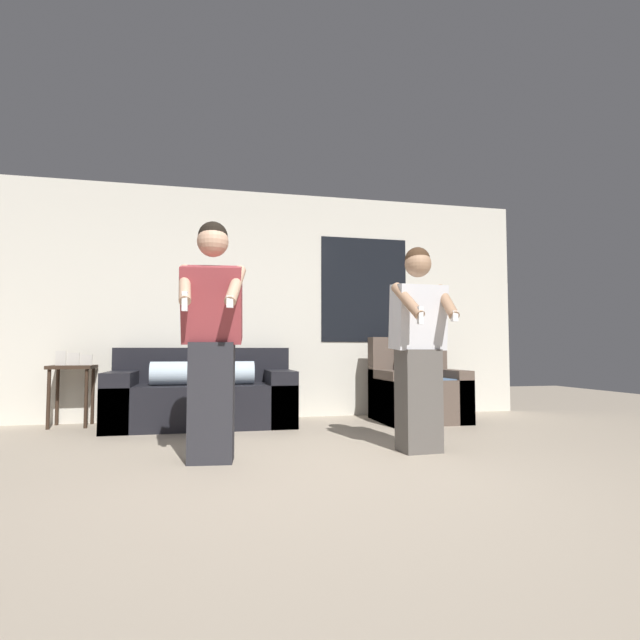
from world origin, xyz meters
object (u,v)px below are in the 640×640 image
(armchair, at_px, (417,391))
(person_right, at_px, (419,347))
(side_table, at_px, (72,376))
(person_left, at_px, (212,338))
(couch, at_px, (203,397))

(armchair, distance_m, person_right, 1.83)
(side_table, height_order, person_left, person_left)
(armchair, distance_m, person_left, 2.88)
(couch, relative_size, armchair, 2.00)
(armchair, bearing_deg, person_right, -113.08)
(person_right, bearing_deg, side_table, 146.41)
(side_table, relative_size, person_left, 0.46)
(armchair, bearing_deg, couch, 176.21)
(couch, relative_size, person_left, 1.10)
(couch, xyz_separation_m, person_right, (1.68, -1.78, 0.52))
(couch, relative_size, person_right, 1.17)
(armchair, xyz_separation_m, side_table, (-3.71, 0.39, 0.20))
(couch, height_order, side_table, couch)
(armchair, height_order, side_table, armchair)
(armchair, relative_size, person_left, 0.55)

